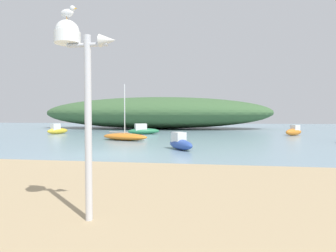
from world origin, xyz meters
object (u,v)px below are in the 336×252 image
at_px(motorboat_near_shore, 143,130).
at_px(seagull_on_radar, 68,12).
at_px(mast_structure, 77,61).
at_px(motorboat_east_reach, 294,131).
at_px(motorboat_outer_mooring, 57,130).
at_px(motorboat_by_sandbar, 180,143).
at_px(sailboat_far_left, 125,137).

bearing_deg(motorboat_near_shore, seagull_on_radar, -78.98).
bearing_deg(mast_structure, motorboat_near_shore, 101.34).
xyz_separation_m(mast_structure, motorboat_east_reach, (10.82, 25.48, -2.51)).
distance_m(seagull_on_radar, motorboat_outer_mooring, 28.22).
height_order(seagull_on_radar, motorboat_by_sandbar, seagull_on_radar).
height_order(motorboat_east_reach, sailboat_far_left, sailboat_far_left).
distance_m(mast_structure, seagull_on_radar, 0.84).
bearing_deg(seagull_on_radar, motorboat_by_sandbar, 86.83).
bearing_deg(seagull_on_radar, motorboat_near_shore, 101.02).
bearing_deg(sailboat_far_left, motorboat_near_shore, 92.33).
distance_m(seagull_on_radar, sailboat_far_left, 18.38).
xyz_separation_m(seagull_on_radar, motorboat_by_sandbar, (0.66, 11.85, -3.38)).
relative_size(seagull_on_radar, motorboat_east_reach, 0.14).
relative_size(motorboat_east_reach, motorboat_near_shore, 0.63).
distance_m(motorboat_near_shore, motorboat_by_sandbar, 14.27).
relative_size(mast_structure, seagull_on_radar, 10.40).
xyz_separation_m(motorboat_east_reach, sailboat_far_left, (-15.53, -8.02, -0.13)).
height_order(motorboat_outer_mooring, motorboat_by_sandbar, motorboat_outer_mooring).
height_order(sailboat_far_left, motorboat_by_sandbar, sailboat_far_left).
height_order(motorboat_outer_mooring, sailboat_far_left, sailboat_far_left).
distance_m(motorboat_outer_mooring, motorboat_east_reach, 25.47).
relative_size(mast_structure, motorboat_east_reach, 1.46).
distance_m(seagull_on_radar, motorboat_east_reach, 27.95).
bearing_deg(sailboat_far_left, motorboat_by_sandbar, -47.10).
bearing_deg(motorboat_outer_mooring, motorboat_by_sandbar, -38.78).
xyz_separation_m(motorboat_outer_mooring, motorboat_near_shore, (9.59, 1.01, 0.00)).
xyz_separation_m(seagull_on_radar, motorboat_east_reach, (10.97, 25.49, -3.34)).
distance_m(motorboat_east_reach, motorboat_near_shore, 15.84).
height_order(mast_structure, sailboat_far_left, sailboat_far_left).
xyz_separation_m(seagull_on_radar, motorboat_near_shore, (-4.87, 25.01, -3.34)).
relative_size(mast_structure, motorboat_outer_mooring, 1.33).
bearing_deg(motorboat_near_shore, motorboat_by_sandbar, -67.22).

